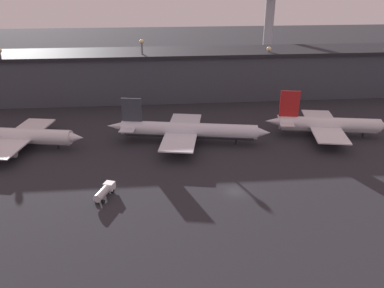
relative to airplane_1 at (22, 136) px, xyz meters
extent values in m
plane|color=#26262B|center=(57.01, -29.76, -3.73)|extent=(600.00, 600.00, 0.00)
cube|color=#3D424C|center=(57.01, 45.98, 5.09)|extent=(248.07, 19.26, 17.65)
cube|color=black|center=(57.01, 45.98, 14.52)|extent=(248.07, 21.26, 1.20)
cylinder|color=silver|center=(0.46, -0.09, 0.20)|extent=(28.64, 9.38, 4.14)
cylinder|color=silver|center=(0.46, -0.09, -0.53)|extent=(27.13, 8.50, 3.52)
cone|color=silver|center=(15.62, -2.98, 0.20)|extent=(5.61, 4.79, 3.93)
cube|color=silver|center=(-0.93, 0.18, -0.32)|extent=(14.38, 30.25, 0.36)
cylinder|color=gray|center=(1.43, 8.01, -1.71)|extent=(4.90, 3.09, 2.28)
cylinder|color=gray|center=(-1.62, -7.98, -1.71)|extent=(4.90, 3.09, 2.28)
cylinder|color=black|center=(10.22, -1.95, -2.80)|extent=(0.50, 0.50, 1.86)
cylinder|color=black|center=(-0.62, 1.80, -2.80)|extent=(0.50, 0.50, 1.86)
cylinder|color=black|center=(-1.24, -1.45, -2.80)|extent=(0.50, 0.50, 1.86)
cylinder|color=silver|center=(48.53, -0.59, 0.35)|extent=(40.75, 11.83, 4.29)
cylinder|color=#333842|center=(48.53, -0.59, -0.40)|extent=(38.63, 10.82, 3.65)
cone|color=silver|center=(69.76, -4.64, 0.35)|extent=(5.83, 4.97, 4.08)
cone|color=silver|center=(27.08, 3.50, 0.67)|extent=(7.01, 4.79, 3.65)
cube|color=#333842|center=(31.75, 2.61, 6.08)|extent=(5.98, 1.52, 7.18)
cube|color=silver|center=(30.95, 2.76, 0.99)|extent=(6.21, 11.24, 0.24)
cube|color=silver|center=(46.53, -0.21, -0.19)|extent=(14.80, 30.75, 0.36)
cylinder|color=gray|center=(49.27, 7.68, -1.62)|extent=(5.08, 3.20, 2.36)
cylinder|color=gray|center=(46.18, -8.55, -1.62)|extent=(5.08, 3.20, 2.36)
cylinder|color=black|center=(62.51, -3.26, -2.77)|extent=(0.50, 0.50, 1.93)
cylinder|color=black|center=(46.85, 1.48, -2.77)|extent=(0.50, 0.50, 1.93)
cylinder|color=black|center=(46.21, -1.90, -2.77)|extent=(0.50, 0.50, 1.93)
cylinder|color=silver|center=(92.53, 0.19, 0.28)|extent=(30.67, 9.84, 4.22)
cylinder|color=silver|center=(92.53, 0.19, -0.46)|extent=(29.06, 8.94, 3.59)
cone|color=silver|center=(108.72, -2.90, 0.28)|extent=(5.73, 4.89, 4.01)
cone|color=silver|center=(76.14, 3.31, 0.60)|extent=(6.89, 4.71, 3.59)
cube|color=red|center=(79.98, 2.58, 6.50)|extent=(5.88, 1.50, 8.22)
cube|color=silver|center=(79.38, 2.69, 0.91)|extent=(6.04, 10.72, 0.24)
cube|color=silver|center=(91.04, 0.47, -0.25)|extent=(14.38, 29.32, 0.36)
cylinder|color=gray|center=(93.41, 8.02, -1.66)|extent=(5.00, 3.15, 2.32)
cylinder|color=gray|center=(90.46, -7.42, -1.66)|extent=(5.00, 3.15, 2.32)
cylinder|color=black|center=(102.99, -1.81, -2.78)|extent=(0.50, 0.50, 1.90)
cylinder|color=black|center=(91.35, 2.13, -2.78)|extent=(0.50, 0.50, 1.90)
cylinder|color=black|center=(90.72, -1.19, -2.78)|extent=(0.50, 0.50, 1.90)
cube|color=white|center=(27.70, -27.08, -2.15)|extent=(2.81, 2.69, 1.73)
cylinder|color=#B7B7BC|center=(26.34, -30.60, -2.10)|extent=(3.32, 4.84, 1.83)
cylinder|color=black|center=(26.82, -27.05, -3.29)|extent=(0.84, 1.03, 0.89)
cylinder|color=black|center=(28.38, -27.65, -3.29)|extent=(0.84, 1.03, 0.89)
cylinder|color=black|center=(25.15, -31.36, -3.29)|extent=(0.84, 1.03, 0.89)
cylinder|color=black|center=(26.71, -31.96, -3.29)|extent=(0.84, 1.03, 0.89)
cylinder|color=slate|center=(-17.54, 40.43, 6.51)|extent=(0.70, 0.70, 20.49)
cylinder|color=slate|center=(34.33, 40.43, 7.73)|extent=(0.70, 0.70, 22.92)
sphere|color=beige|center=(34.33, 40.43, 19.79)|extent=(1.80, 1.80, 1.80)
cylinder|color=slate|center=(83.37, 40.43, 5.96)|extent=(0.70, 0.70, 19.38)
sphere|color=beige|center=(83.37, 40.43, 16.25)|extent=(1.80, 1.80, 1.80)
cylinder|color=slate|center=(130.97, 40.43, 7.30)|extent=(0.70, 0.70, 22.06)
cylinder|color=#99999E|center=(93.39, 77.18, 15.41)|extent=(4.40, 4.40, 38.29)
camera|label=1|loc=(40.01, -103.84, 42.96)|focal=35.00mm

